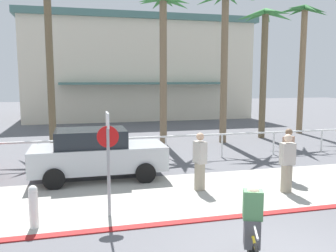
{
  "coord_description": "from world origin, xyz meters",
  "views": [
    {
      "loc": [
        -3.47,
        -5.46,
        3.35
      ],
      "look_at": [
        -0.55,
        6.0,
        1.78
      ],
      "focal_mm": 38.18,
      "sensor_mm": 36.0,
      "label": 1
    }
  ],
  "objects_px": {
    "bollard_0": "(34,206)",
    "pedestrian_2": "(287,166)",
    "cyclist_yellow_0": "(252,229)",
    "palm_tree_1": "(163,36)",
    "stop_sign_bike_lane": "(108,149)",
    "car_silver_1": "(97,153)",
    "pedestrian_0": "(200,164)",
    "palm_tree_4": "(303,39)",
    "palm_tree_2": "(225,29)",
    "pedestrian_1": "(288,157)",
    "palm_tree_0": "(48,22)",
    "palm_tree_3": "(264,41)"
  },
  "relations": [
    {
      "from": "bollard_0",
      "to": "pedestrian_1",
      "type": "distance_m",
      "value": 7.88
    },
    {
      "from": "palm_tree_1",
      "to": "palm_tree_0",
      "type": "bearing_deg",
      "value": 164.01
    },
    {
      "from": "palm_tree_1",
      "to": "car_silver_1",
      "type": "height_order",
      "value": "palm_tree_1"
    },
    {
      "from": "stop_sign_bike_lane",
      "to": "palm_tree_2",
      "type": "height_order",
      "value": "palm_tree_2"
    },
    {
      "from": "pedestrian_0",
      "to": "cyclist_yellow_0",
      "type": "bearing_deg",
      "value": -97.21
    },
    {
      "from": "stop_sign_bike_lane",
      "to": "bollard_0",
      "type": "bearing_deg",
      "value": -170.07
    },
    {
      "from": "pedestrian_2",
      "to": "cyclist_yellow_0",
      "type": "bearing_deg",
      "value": -129.83
    },
    {
      "from": "palm_tree_1",
      "to": "pedestrian_1",
      "type": "distance_m",
      "value": 8.99
    },
    {
      "from": "palm_tree_3",
      "to": "cyclist_yellow_0",
      "type": "xyz_separation_m",
      "value": [
        -7.16,
        -12.7,
        -4.71
      ]
    },
    {
      "from": "car_silver_1",
      "to": "pedestrian_2",
      "type": "relative_size",
      "value": 2.51
    },
    {
      "from": "car_silver_1",
      "to": "cyclist_yellow_0",
      "type": "height_order",
      "value": "car_silver_1"
    },
    {
      "from": "palm_tree_0",
      "to": "palm_tree_4",
      "type": "xyz_separation_m",
      "value": [
        14.53,
        0.16,
        -0.42
      ]
    },
    {
      "from": "stop_sign_bike_lane",
      "to": "cyclist_yellow_0",
      "type": "relative_size",
      "value": 1.5
    },
    {
      "from": "bollard_0",
      "to": "cyclist_yellow_0",
      "type": "relative_size",
      "value": 0.58
    },
    {
      "from": "palm_tree_1",
      "to": "palm_tree_2",
      "type": "distance_m",
      "value": 3.23
    },
    {
      "from": "stop_sign_bike_lane",
      "to": "car_silver_1",
      "type": "bearing_deg",
      "value": 91.46
    },
    {
      "from": "palm_tree_0",
      "to": "palm_tree_2",
      "type": "height_order",
      "value": "palm_tree_0"
    },
    {
      "from": "pedestrian_0",
      "to": "palm_tree_2",
      "type": "bearing_deg",
      "value": 62.52
    },
    {
      "from": "stop_sign_bike_lane",
      "to": "pedestrian_2",
      "type": "xyz_separation_m",
      "value": [
        5.23,
        0.57,
        -0.86
      ]
    },
    {
      "from": "palm_tree_1",
      "to": "car_silver_1",
      "type": "xyz_separation_m",
      "value": [
        -3.62,
        -5.51,
        -4.54
      ]
    },
    {
      "from": "palm_tree_3",
      "to": "pedestrian_1",
      "type": "xyz_separation_m",
      "value": [
        -3.5,
        -8.1,
        -4.59
      ]
    },
    {
      "from": "palm_tree_1",
      "to": "palm_tree_2",
      "type": "height_order",
      "value": "palm_tree_2"
    },
    {
      "from": "stop_sign_bike_lane",
      "to": "palm_tree_0",
      "type": "height_order",
      "value": "palm_tree_0"
    },
    {
      "from": "stop_sign_bike_lane",
      "to": "palm_tree_4",
      "type": "xyz_separation_m",
      "value": [
        12.56,
        10.71,
        4.01
      ]
    },
    {
      "from": "pedestrian_0",
      "to": "pedestrian_1",
      "type": "xyz_separation_m",
      "value": [
        3.11,
        0.21,
        -0.01
      ]
    },
    {
      "from": "palm_tree_1",
      "to": "palm_tree_2",
      "type": "xyz_separation_m",
      "value": [
        3.19,
        -0.06,
        0.47
      ]
    },
    {
      "from": "pedestrian_0",
      "to": "palm_tree_0",
      "type": "bearing_deg",
      "value": 117.69
    },
    {
      "from": "bollard_0",
      "to": "pedestrian_2",
      "type": "xyz_separation_m",
      "value": [
        6.93,
        0.87,
        0.3
      ]
    },
    {
      "from": "car_silver_1",
      "to": "cyclist_yellow_0",
      "type": "xyz_separation_m",
      "value": [
        2.36,
        -6.44,
        -0.18
      ]
    },
    {
      "from": "stop_sign_bike_lane",
      "to": "palm_tree_1",
      "type": "xyz_separation_m",
      "value": [
        3.53,
        8.97,
        3.73
      ]
    },
    {
      "from": "pedestrian_1",
      "to": "pedestrian_2",
      "type": "bearing_deg",
      "value": -123.84
    },
    {
      "from": "palm_tree_1",
      "to": "pedestrian_0",
      "type": "bearing_deg",
      "value": -95.36
    },
    {
      "from": "palm_tree_2",
      "to": "car_silver_1",
      "type": "relative_size",
      "value": 1.77
    },
    {
      "from": "pedestrian_0",
      "to": "pedestrian_1",
      "type": "height_order",
      "value": "pedestrian_0"
    },
    {
      "from": "palm_tree_4",
      "to": "pedestrian_1",
      "type": "height_order",
      "value": "palm_tree_4"
    },
    {
      "from": "car_silver_1",
      "to": "cyclist_yellow_0",
      "type": "bearing_deg",
      "value": -69.91
    },
    {
      "from": "palm_tree_0",
      "to": "car_silver_1",
      "type": "height_order",
      "value": "palm_tree_0"
    },
    {
      "from": "palm_tree_3",
      "to": "cyclist_yellow_0",
      "type": "bearing_deg",
      "value": -119.42
    },
    {
      "from": "palm_tree_1",
      "to": "palm_tree_3",
      "type": "height_order",
      "value": "palm_tree_1"
    },
    {
      "from": "palm_tree_1",
      "to": "cyclist_yellow_0",
      "type": "xyz_separation_m",
      "value": [
        -1.26,
        -11.95,
        -4.72
      ]
    },
    {
      "from": "palm_tree_3",
      "to": "stop_sign_bike_lane",
      "type": "bearing_deg",
      "value": -134.13
    },
    {
      "from": "palm_tree_1",
      "to": "pedestrian_0",
      "type": "distance_m",
      "value": 8.87
    },
    {
      "from": "palm_tree_2",
      "to": "pedestrian_0",
      "type": "bearing_deg",
      "value": -117.48
    },
    {
      "from": "palm_tree_0",
      "to": "palm_tree_1",
      "type": "xyz_separation_m",
      "value": [
        5.5,
        -1.58,
        -0.69
      ]
    },
    {
      "from": "stop_sign_bike_lane",
      "to": "cyclist_yellow_0",
      "type": "xyz_separation_m",
      "value": [
        2.27,
        -2.98,
        -0.98
      ]
    },
    {
      "from": "palm_tree_4",
      "to": "pedestrian_0",
      "type": "height_order",
      "value": "palm_tree_4"
    },
    {
      "from": "car_silver_1",
      "to": "pedestrian_0",
      "type": "bearing_deg",
      "value": -35.14
    },
    {
      "from": "cyclist_yellow_0",
      "to": "bollard_0",
      "type": "bearing_deg",
      "value": 145.97
    },
    {
      "from": "bollard_0",
      "to": "pedestrian_2",
      "type": "distance_m",
      "value": 6.99
    },
    {
      "from": "stop_sign_bike_lane",
      "to": "palm_tree_2",
      "type": "xyz_separation_m",
      "value": [
        6.72,
        8.91,
        4.2
      ]
    }
  ]
}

